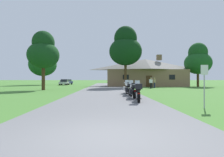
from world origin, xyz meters
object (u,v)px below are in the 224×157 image
at_px(bystander_red_shirt_near_lodge, 152,82).
at_px(bystander_tan_shirt_beside_signpost, 154,82).
at_px(metal_signpost_roadside, 204,81).
at_px(tree_right_of_lodge, 198,60).
at_px(motorcycle_silver_nearest_to_camera, 138,92).
at_px(motorcycle_orange_farthest_in_row, 127,88).
at_px(tree_left_far, 43,61).
at_px(parked_silver_sedan_far_left, 64,82).
at_px(tree_left_near, 43,52).
at_px(parked_navy_suv_far_left, 67,82).
at_px(motorcycle_white_second_in_row, 133,90).
at_px(tree_by_lodge_front, 125,48).
at_px(bystander_white_shirt_by_tree, 151,82).
at_px(motorcycle_white_third_in_row, 129,89).

relative_size(bystander_red_shirt_near_lodge, bystander_tan_shirt_beside_signpost, 1.00).
height_order(metal_signpost_roadside, tree_right_of_lodge, tree_right_of_lodge).
distance_m(motorcycle_silver_nearest_to_camera, motorcycle_orange_farthest_in_row, 6.68).
bearing_deg(motorcycle_orange_farthest_in_row, tree_left_far, 129.85).
relative_size(tree_right_of_lodge, parked_silver_sedan_far_left, 1.99).
distance_m(tree_left_near, parked_navy_suv_far_left, 23.63).
distance_m(motorcycle_silver_nearest_to_camera, bystander_tan_shirt_beside_signpost, 19.56).
distance_m(motorcycle_white_second_in_row, metal_signpost_roadside, 5.41).
height_order(motorcycle_white_second_in_row, tree_right_of_lodge, tree_right_of_lodge).
bearing_deg(tree_right_of_lodge, bystander_tan_shirt_beside_signpost, -153.13).
distance_m(bystander_red_shirt_near_lodge, tree_by_lodge_front, 7.52).
bearing_deg(motorcycle_silver_nearest_to_camera, bystander_tan_shirt_beside_signpost, 78.93).
relative_size(motorcycle_white_second_in_row, parked_silver_sedan_far_left, 0.49).
bearing_deg(tree_left_far, tree_by_lodge_front, -36.87).
distance_m(bystander_white_shirt_by_tree, parked_navy_suv_far_left, 25.68).
bearing_deg(bystander_tan_shirt_beside_signpost, motorcycle_silver_nearest_to_camera, 145.63).
bearing_deg(motorcycle_silver_nearest_to_camera, motorcycle_white_third_in_row, 97.23).
distance_m(motorcycle_white_second_in_row, tree_left_near, 15.62).
relative_size(motorcycle_white_third_in_row, tree_left_near, 0.27).
distance_m(tree_left_near, tree_right_of_lodge, 28.12).
distance_m(motorcycle_white_third_in_row, motorcycle_orange_farthest_in_row, 2.21).
bearing_deg(bystander_red_shirt_near_lodge, tree_left_near, -30.79).
distance_m(bystander_red_shirt_near_lodge, tree_left_far, 28.10).
height_order(motorcycle_white_second_in_row, metal_signpost_roadside, metal_signpost_roadside).
xyz_separation_m(tree_left_far, tree_by_lodge_front, (19.11, -14.33, 1.02)).
bearing_deg(parked_navy_suv_far_left, bystander_white_shirt_by_tree, -39.37).
xyz_separation_m(motorcycle_white_second_in_row, motorcycle_orange_farthest_in_row, (0.06, 4.58, 0.00)).
bearing_deg(parked_silver_sedan_far_left, tree_left_near, -86.72).
bearing_deg(parked_navy_suv_far_left, tree_by_lodge_front, -41.49).
xyz_separation_m(motorcycle_orange_farthest_in_row, parked_navy_suv_far_left, (-12.40, 29.43, 0.17)).
bearing_deg(parked_silver_sedan_far_left, bystander_tan_shirt_beside_signpost, -41.65).
relative_size(bystander_tan_shirt_beside_signpost, tree_left_far, 0.16).
relative_size(motorcycle_silver_nearest_to_camera, tree_by_lodge_front, 0.20).
bearing_deg(parked_silver_sedan_far_left, motorcycle_orange_farthest_in_row, -67.63).
relative_size(motorcycle_orange_farthest_in_row, tree_left_near, 0.27).
distance_m(motorcycle_silver_nearest_to_camera, bystander_red_shirt_near_lodge, 21.05).
xyz_separation_m(tree_left_near, tree_by_lodge_front, (11.57, 7.11, 1.79)).
bearing_deg(tree_by_lodge_front, tree_left_near, -148.45).
bearing_deg(tree_by_lodge_front, bystander_white_shirt_by_tree, -38.05).
bearing_deg(tree_left_far, metal_signpost_roadside, -60.71).
xyz_separation_m(motorcycle_white_third_in_row, parked_silver_sedan_far_left, (-12.29, 29.09, 0.03)).
distance_m(motorcycle_white_second_in_row, tree_left_far, 37.27).
height_order(motorcycle_orange_farthest_in_row, tree_left_far, tree_left_far).
height_order(motorcycle_white_second_in_row, bystander_white_shirt_by_tree, bystander_white_shirt_by_tree).
xyz_separation_m(tree_left_near, tree_right_of_lodge, (26.03, 10.63, 0.10)).
height_order(motorcycle_orange_farthest_in_row, parked_silver_sedan_far_left, motorcycle_orange_farthest_in_row).
bearing_deg(parked_navy_suv_far_left, tree_left_far, -154.52).
bearing_deg(tree_left_near, parked_navy_suv_far_left, 95.06).
bearing_deg(tree_left_near, motorcycle_white_third_in_row, -39.63).
distance_m(tree_right_of_lodge, parked_navy_suv_far_left, 31.05).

